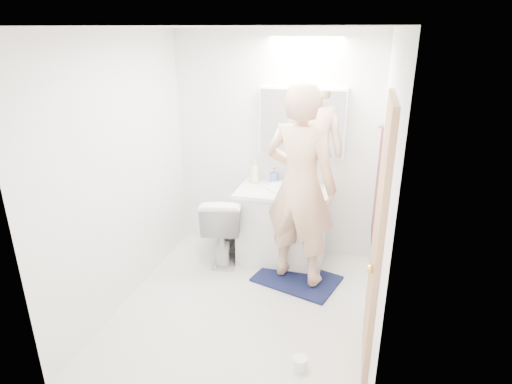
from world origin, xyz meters
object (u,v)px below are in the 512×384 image
(toilet, at_px, (224,226))
(toothbrush_cup, at_px, (307,182))
(vanity_cabinet, at_px, (282,227))
(toilet_paper_roll, at_px, (300,363))
(person, at_px, (300,186))
(soap_bottle_b, at_px, (274,175))
(medicine_cabinet, at_px, (302,122))
(soap_bottle_a, at_px, (255,172))

(toilet, height_order, toothbrush_cup, toothbrush_cup)
(toothbrush_cup, bearing_deg, vanity_cabinet, -144.59)
(vanity_cabinet, bearing_deg, toilet_paper_roll, -73.89)
(person, height_order, toilet_paper_roll, person)
(person, height_order, soap_bottle_b, person)
(vanity_cabinet, relative_size, toilet_paper_roll, 8.18)
(vanity_cabinet, distance_m, toilet_paper_roll, 1.67)
(vanity_cabinet, distance_m, medicine_cabinet, 1.14)
(person, xyz_separation_m, soap_bottle_a, (-0.58, 0.53, -0.08))
(soap_bottle_b, bearing_deg, soap_bottle_a, -171.73)
(vanity_cabinet, height_order, toilet, vanity_cabinet)
(person, distance_m, toothbrush_cup, 0.56)
(person, relative_size, soap_bottle_b, 11.13)
(medicine_cabinet, distance_m, soap_bottle_a, 0.75)
(toilet, relative_size, toothbrush_cup, 7.29)
(person, bearing_deg, toilet, 0.08)
(person, height_order, soap_bottle_a, person)
(toothbrush_cup, bearing_deg, soap_bottle_a, -179.00)
(toilet, distance_m, toothbrush_cup, 1.02)
(vanity_cabinet, relative_size, toilet, 1.19)
(toilet, relative_size, person, 0.39)
(vanity_cabinet, xyz_separation_m, person, (0.23, -0.38, 0.63))
(toilet, xyz_separation_m, soap_bottle_a, (0.28, 0.27, 0.56))
(toilet, xyz_separation_m, soap_bottle_b, (0.48, 0.30, 0.53))
(person, relative_size, toilet_paper_roll, 17.63)
(soap_bottle_a, height_order, toilet_paper_roll, soap_bottle_a)
(soap_bottle_a, bearing_deg, toilet_paper_roll, -65.06)
(vanity_cabinet, relative_size, medicine_cabinet, 1.02)
(toilet, bearing_deg, person, 151.49)
(vanity_cabinet, bearing_deg, person, -58.48)
(soap_bottle_a, xyz_separation_m, soap_bottle_b, (0.21, 0.03, -0.03))
(soap_bottle_a, relative_size, toothbrush_cup, 2.32)
(soap_bottle_a, bearing_deg, medicine_cabinet, 7.00)
(person, bearing_deg, toilet_paper_roll, 117.66)
(person, relative_size, toothbrush_cup, 18.66)
(vanity_cabinet, height_order, medicine_cabinet, medicine_cabinet)
(vanity_cabinet, distance_m, soap_bottle_b, 0.57)
(medicine_cabinet, relative_size, toilet, 1.16)
(medicine_cabinet, bearing_deg, toothbrush_cup, -30.91)
(toilet, xyz_separation_m, person, (0.86, -0.26, 0.64))
(person, distance_m, soap_bottle_b, 0.68)
(soap_bottle_a, bearing_deg, toilet, -136.32)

